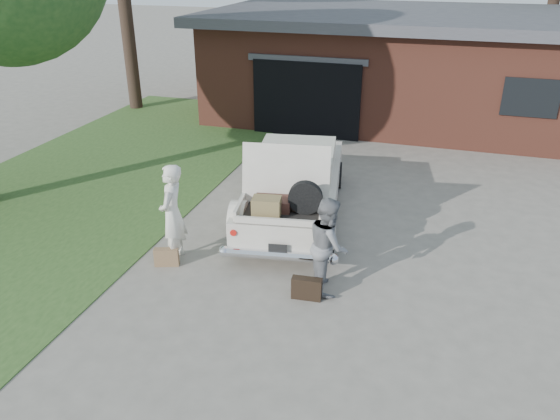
% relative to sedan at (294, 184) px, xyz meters
% --- Properties ---
extents(ground, '(90.00, 90.00, 0.00)m').
position_rel_sedan_xyz_m(ground, '(0.34, -2.65, -0.70)').
color(ground, gray).
rests_on(ground, ground).
extents(grass_strip, '(6.00, 16.00, 0.02)m').
position_rel_sedan_xyz_m(grass_strip, '(-5.16, 0.35, -0.69)').
color(grass_strip, '#2D4C1E').
rests_on(grass_strip, ground).
extents(house, '(12.80, 7.80, 3.30)m').
position_rel_sedan_xyz_m(house, '(1.32, 8.82, 0.97)').
color(house, brown).
rests_on(house, ground).
extents(sedan, '(2.59, 5.03, 1.98)m').
position_rel_sedan_xyz_m(sedan, '(0.00, 0.00, 0.00)').
color(sedan, beige).
rests_on(sedan, ground).
extents(woman_left, '(0.54, 0.72, 1.81)m').
position_rel_sedan_xyz_m(woman_left, '(-1.53, -2.37, 0.20)').
color(woman_left, silver).
rests_on(woman_left, ground).
extents(woman_right, '(0.84, 0.95, 1.61)m').
position_rel_sedan_xyz_m(woman_right, '(1.27, -2.47, 0.10)').
color(woman_right, slate).
rests_on(woman_right, ground).
extents(suitcase_left, '(0.45, 0.26, 0.33)m').
position_rel_sedan_xyz_m(suitcase_left, '(-1.58, -2.62, -0.54)').
color(suitcase_left, olive).
rests_on(suitcase_left, ground).
extents(suitcase_right, '(0.49, 0.19, 0.37)m').
position_rel_sedan_xyz_m(suitcase_right, '(1.03, -2.86, -0.52)').
color(suitcase_right, black).
rests_on(suitcase_right, ground).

